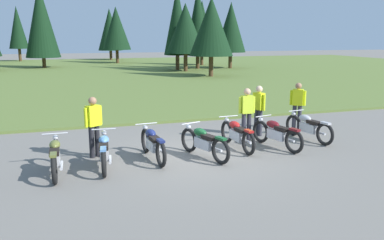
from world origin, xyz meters
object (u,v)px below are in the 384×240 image
motorcycle_olive (55,156)px  motorcycle_navy (153,143)px  motorcycle_sky_blue (104,151)px  rider_with_back_turned (247,111)px  rider_near_row_end (259,107)px  rider_checking_bike (298,103)px  motorcycle_maroon (276,133)px  motorcycle_silver (308,127)px  motorcycle_red (237,134)px  motorcycle_british_green (204,142)px  rider_in_hivis_vest (94,123)px

motorcycle_olive → motorcycle_navy: same height
motorcycle_sky_blue → rider_with_back_turned: rider_with_back_turned is taller
motorcycle_sky_blue → rider_near_row_end: size_ratio=1.26×
rider_with_back_turned → rider_checking_bike: same height
rider_near_row_end → motorcycle_olive: bearing=-162.8°
motorcycle_maroon → motorcycle_silver: size_ratio=0.99×
motorcycle_navy → motorcycle_silver: same height
motorcycle_red → rider_with_back_turned: size_ratio=1.26×
motorcycle_navy → motorcycle_british_green: size_ratio=1.04×
motorcycle_silver → rider_checking_bike: bearing=72.4°
motorcycle_sky_blue → motorcycle_silver: same height
motorcycle_olive → rider_in_hivis_vest: rider_in_hivis_vest is taller
motorcycle_sky_blue → motorcycle_red: same height
motorcycle_sky_blue → rider_near_row_end: 5.54m
motorcycle_maroon → rider_with_back_turned: (-0.49, 1.03, 0.51)m
motorcycle_navy → motorcycle_british_green: same height
motorcycle_navy → motorcycle_maroon: (3.74, 0.02, 0.00)m
motorcycle_navy → motorcycle_silver: (5.14, 0.49, 0.00)m
motorcycle_red → rider_with_back_turned: rider_with_back_turned is taller
motorcycle_red → motorcycle_silver: 2.57m
motorcycle_navy → rider_in_hivis_vest: bearing=155.5°
rider_in_hivis_vest → rider_with_back_turned: 4.73m
motorcycle_sky_blue → motorcycle_red: (3.88, 0.60, 0.00)m
rider_in_hivis_vest → rider_checking_bike: bearing=9.6°
motorcycle_olive → motorcycle_maroon: size_ratio=1.02×
motorcycle_red → motorcycle_silver: size_ratio=1.01×
motorcycle_british_green → motorcycle_red: 1.34m
motorcycle_red → motorcycle_silver: bearing=4.8°
rider_checking_bike → motorcycle_british_green: bearing=-153.2°
motorcycle_british_green → motorcycle_red: size_ratio=0.96×
rider_checking_bike → motorcycle_olive: bearing=-164.0°
motorcycle_red → rider_with_back_turned: bearing=49.5°
rider_with_back_turned → rider_checking_bike: bearing=19.1°
rider_with_back_turned → rider_near_row_end: size_ratio=1.00×
rider_in_hivis_vest → rider_near_row_end: same height
motorcycle_british_green → motorcycle_silver: bearing=11.4°
motorcycle_navy → rider_near_row_end: (3.89, 1.52, 0.51)m
rider_checking_bike → rider_near_row_end: 1.72m
motorcycle_olive → motorcycle_maroon: 6.22m
motorcycle_navy → motorcycle_maroon: bearing=0.2°
motorcycle_red → rider_with_back_turned: 1.14m
rider_near_row_end → motorcycle_british_green: bearing=-144.7°
motorcycle_navy → rider_with_back_turned: bearing=18.0°
rider_with_back_turned → rider_near_row_end: bearing=35.8°
motorcycle_red → motorcycle_silver: (2.56, 0.21, 0.00)m
motorcycle_olive → rider_near_row_end: 6.67m
motorcycle_olive → motorcycle_navy: bearing=10.3°
motorcycle_red → motorcycle_sky_blue: bearing=-171.3°
motorcycle_red → rider_near_row_end: 1.88m
motorcycle_silver → rider_in_hivis_vest: (-6.61, 0.18, 0.51)m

